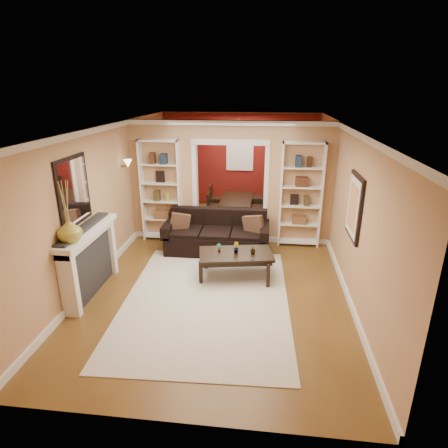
# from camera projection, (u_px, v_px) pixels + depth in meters

# --- Properties ---
(floor) EXTENTS (8.00, 8.00, 0.00)m
(floor) POSITION_uv_depth(u_px,v_px,m) (224.00, 260.00, 7.69)
(floor) COLOR brown
(floor) RESTS_ON ground
(ceiling) EXTENTS (8.00, 8.00, 0.00)m
(ceiling) POSITION_uv_depth(u_px,v_px,m) (224.00, 126.00, 6.77)
(ceiling) COLOR white
(ceiling) RESTS_ON ground
(wall_back) EXTENTS (8.00, 0.00, 8.00)m
(wall_back) POSITION_uv_depth(u_px,v_px,m) (240.00, 160.00, 10.96)
(wall_back) COLOR tan
(wall_back) RESTS_ON ground
(wall_front) EXTENTS (8.00, 0.00, 8.00)m
(wall_front) POSITION_uv_depth(u_px,v_px,m) (175.00, 314.00, 3.50)
(wall_front) COLOR tan
(wall_front) RESTS_ON ground
(wall_left) EXTENTS (0.00, 8.00, 8.00)m
(wall_left) POSITION_uv_depth(u_px,v_px,m) (113.00, 194.00, 7.48)
(wall_left) COLOR tan
(wall_left) RESTS_ON ground
(wall_right) EXTENTS (0.00, 8.00, 8.00)m
(wall_right) POSITION_uv_depth(u_px,v_px,m) (344.00, 201.00, 6.99)
(wall_right) COLOR tan
(wall_right) RESTS_ON ground
(partition_wall) EXTENTS (4.50, 0.15, 2.70)m
(partition_wall) POSITION_uv_depth(u_px,v_px,m) (230.00, 183.00, 8.35)
(partition_wall) COLOR tan
(partition_wall) RESTS_ON floor
(red_back_panel) EXTENTS (4.44, 0.04, 2.64)m
(red_back_panel) POSITION_uv_depth(u_px,v_px,m) (240.00, 161.00, 10.95)
(red_back_panel) COLOR maroon
(red_back_panel) RESTS_ON floor
(dining_window) EXTENTS (0.78, 0.03, 0.98)m
(dining_window) POSITION_uv_depth(u_px,v_px,m) (240.00, 154.00, 10.83)
(dining_window) COLOR #8CA5CC
(dining_window) RESTS_ON wall_back
(area_rug) EXTENTS (2.84, 3.88, 0.01)m
(area_rug) POSITION_uv_depth(u_px,v_px,m) (207.00, 299.00, 6.27)
(area_rug) COLOR beige
(area_rug) RESTS_ON floor
(sofa) EXTENTS (2.22, 0.96, 0.87)m
(sofa) POSITION_uv_depth(u_px,v_px,m) (217.00, 232.00, 7.99)
(sofa) COLOR black
(sofa) RESTS_ON floor
(pillow_left) EXTENTS (0.42, 0.23, 0.41)m
(pillow_left) POSITION_uv_depth(u_px,v_px,m) (180.00, 223.00, 7.99)
(pillow_left) COLOR brown
(pillow_left) RESTS_ON sofa
(pillow_right) EXTENTS (0.44, 0.27, 0.43)m
(pillow_right) POSITION_uv_depth(u_px,v_px,m) (254.00, 225.00, 7.81)
(pillow_right) COLOR brown
(pillow_right) RESTS_ON sofa
(coffee_table) EXTENTS (1.43, 0.94, 0.50)m
(coffee_table) POSITION_uv_depth(u_px,v_px,m) (236.00, 265.00, 6.92)
(coffee_table) COLOR black
(coffee_table) RESTS_ON floor
(plant_left) EXTENTS (0.11, 0.09, 0.17)m
(plant_left) POSITION_uv_depth(u_px,v_px,m) (219.00, 248.00, 6.84)
(plant_left) COLOR #336626
(plant_left) RESTS_ON coffee_table
(plant_center) EXTENTS (0.14, 0.15, 0.21)m
(plant_center) POSITION_uv_depth(u_px,v_px,m) (236.00, 248.00, 6.80)
(plant_center) COLOR #336626
(plant_center) RESTS_ON coffee_table
(plant_right) EXTENTS (0.11, 0.11, 0.17)m
(plant_right) POSITION_uv_depth(u_px,v_px,m) (253.00, 249.00, 6.77)
(plant_right) COLOR #336626
(plant_right) RESTS_ON coffee_table
(bookshelf_left) EXTENTS (0.90, 0.30, 2.30)m
(bookshelf_left) POSITION_uv_depth(u_px,v_px,m) (161.00, 191.00, 8.43)
(bookshelf_left) COLOR white
(bookshelf_left) RESTS_ON floor
(bookshelf_right) EXTENTS (0.90, 0.30, 2.30)m
(bookshelf_right) POSITION_uv_depth(u_px,v_px,m) (301.00, 195.00, 8.09)
(bookshelf_right) COLOR white
(bookshelf_right) RESTS_ON floor
(fireplace) EXTENTS (0.32, 1.70, 1.16)m
(fireplace) POSITION_uv_depth(u_px,v_px,m) (91.00, 261.00, 6.32)
(fireplace) COLOR white
(fireplace) RESTS_ON floor
(vase) EXTENTS (0.40, 0.40, 0.38)m
(vase) POSITION_uv_depth(u_px,v_px,m) (69.00, 230.00, 5.57)
(vase) COLOR #9B9632
(vase) RESTS_ON fireplace
(mirror) EXTENTS (0.03, 0.95, 1.10)m
(mirror) POSITION_uv_depth(u_px,v_px,m) (74.00, 191.00, 5.92)
(mirror) COLOR silver
(mirror) RESTS_ON wall_left
(wall_sconce) EXTENTS (0.18, 0.18, 0.22)m
(wall_sconce) POSITION_uv_depth(u_px,v_px,m) (125.00, 165.00, 7.81)
(wall_sconce) COLOR #FFE0A5
(wall_sconce) RESTS_ON wall_left
(framed_art) EXTENTS (0.04, 0.85, 1.05)m
(framed_art) POSITION_uv_depth(u_px,v_px,m) (354.00, 207.00, 5.99)
(framed_art) COLOR black
(framed_art) RESTS_ON wall_right
(dining_table) EXTENTS (1.49, 0.83, 0.53)m
(dining_table) POSITION_uv_depth(u_px,v_px,m) (238.00, 208.00, 10.21)
(dining_table) COLOR black
(dining_table) RESTS_ON floor
(dining_chair_nw) EXTENTS (0.47, 0.47, 0.75)m
(dining_chair_nw) POSITION_uv_depth(u_px,v_px,m) (216.00, 206.00, 9.95)
(dining_chair_nw) COLOR black
(dining_chair_nw) RESTS_ON floor
(dining_chair_ne) EXTENTS (0.48, 0.48, 0.77)m
(dining_chair_ne) POSITION_uv_depth(u_px,v_px,m) (257.00, 207.00, 9.83)
(dining_chair_ne) COLOR black
(dining_chair_ne) RESTS_ON floor
(dining_chair_sw) EXTENTS (0.49, 0.49, 0.83)m
(dining_chair_sw) POSITION_uv_depth(u_px,v_px,m) (219.00, 199.00, 10.49)
(dining_chair_sw) COLOR black
(dining_chair_sw) RESTS_ON floor
(dining_chair_se) EXTENTS (0.54, 0.54, 0.95)m
(dining_chair_se) POSITION_uv_depth(u_px,v_px,m) (258.00, 198.00, 10.36)
(dining_chair_se) COLOR black
(dining_chair_se) RESTS_ON floor
(chandelier) EXTENTS (0.50, 0.50, 0.30)m
(chandelier) POSITION_uv_depth(u_px,v_px,m) (236.00, 143.00, 9.52)
(chandelier) COLOR #3B281B
(chandelier) RESTS_ON ceiling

